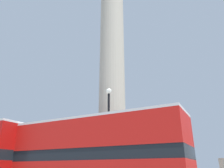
% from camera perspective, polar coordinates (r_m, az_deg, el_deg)
% --- Properties ---
extents(monument_column, '(5.93, 5.93, 25.60)m').
position_cam_1_polar(monument_column, '(18.94, 0.00, 2.76)').
color(monument_column, '#ADA593').
rests_on(monument_column, ground_plane).
extents(bus_b, '(11.12, 3.25, 4.20)m').
position_cam_1_polar(bus_b, '(12.11, -8.11, -18.42)').
color(bus_b, red).
rests_on(bus_b, ground_plane).
extents(street_lamp, '(0.36, 0.36, 6.63)m').
position_cam_1_polar(street_lamp, '(13.37, -0.91, -14.45)').
color(street_lamp, black).
rests_on(street_lamp, ground_plane).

